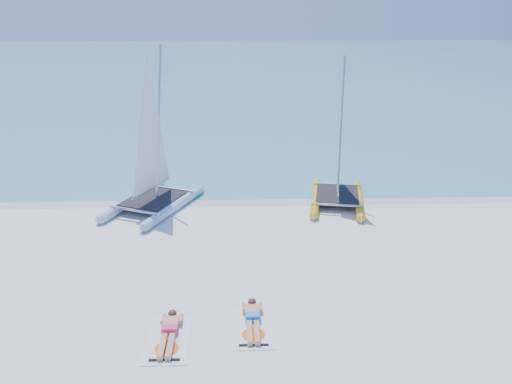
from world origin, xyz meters
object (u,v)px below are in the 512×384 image
at_px(catamaran_blue, 152,161).
at_px(sunbather_a, 169,331).
at_px(towel_b, 253,326).
at_px(sunbather_b, 253,318).
at_px(catamaran_yellow, 339,156).
at_px(towel_a, 169,340).

bearing_deg(catamaran_blue, sunbather_a, -55.49).
relative_size(sunbather_a, towel_b, 0.93).
bearing_deg(catamaran_blue, towel_b, -42.34).
bearing_deg(sunbather_b, catamaran_yellow, 66.55).
bearing_deg(sunbather_b, towel_a, -162.09).
xyz_separation_m(sunbather_a, sunbather_b, (2.01, 0.46, 0.00)).
bearing_deg(catamaran_blue, sunbather_b, -41.82).
bearing_deg(towel_a, sunbather_b, 17.91).
bearing_deg(catamaran_blue, catamaran_yellow, 28.51).
bearing_deg(towel_b, sunbather_b, 90.00).
bearing_deg(sunbather_a, catamaran_yellow, 57.61).
xyz_separation_m(catamaran_blue, towel_b, (3.67, -8.12, -1.89)).
height_order(catamaran_yellow, towel_b, catamaran_yellow).
bearing_deg(towel_a, catamaran_yellow, 58.15).
bearing_deg(sunbather_a, towel_a, -90.00).
height_order(catamaran_yellow, sunbather_a, catamaran_yellow).
height_order(towel_b, sunbather_b, sunbather_b).
bearing_deg(towel_a, catamaran_blue, 100.90).
xyz_separation_m(catamaran_yellow, towel_b, (-3.73, -8.79, -1.85)).
bearing_deg(sunbather_b, catamaran_blue, 114.81).
distance_m(catamaran_yellow, towel_b, 9.73).
distance_m(towel_a, sunbather_a, 0.22).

